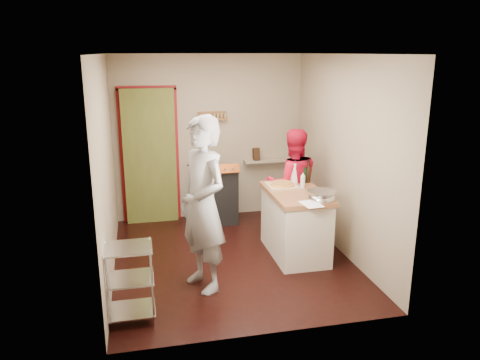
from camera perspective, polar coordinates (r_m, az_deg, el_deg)
The scene contains 10 objects.
floor at distance 6.24m, azimuth -1.04°, elevation -9.50°, with size 3.50×3.50×0.00m, color black.
back_wall at distance 7.50m, azimuth -8.62°, elevation 3.71°, with size 3.00×0.44×2.60m.
left_wall at distance 5.72m, azimuth -16.00°, elevation 1.38°, with size 0.04×3.50×2.60m, color gray.
right_wall at distance 6.28m, azimuth 12.46°, elevation 2.82°, with size 0.04×3.50×2.60m, color gray.
ceiling at distance 5.66m, azimuth -1.17°, elevation 15.22°, with size 3.00×3.50×0.02m, color white.
stove at distance 7.40m, azimuth -2.88°, elevation -1.75°, with size 0.60×0.63×1.00m.
wire_shelving at distance 4.87m, azimuth -13.35°, elevation -11.74°, with size 0.48×0.40×0.80m.
island at distance 6.23m, azimuth 6.79°, elevation -4.99°, with size 0.70×1.29×1.19m.
person_stripe at distance 5.18m, azimuth -4.56°, elevation -3.05°, with size 0.72×0.47×1.98m, color silver.
person_red at distance 6.70m, azimuth 6.42°, elevation -0.54°, with size 0.78×0.61×1.60m, color #B50C26.
Camera 1 is at (-1.11, -5.55, 2.63)m, focal length 35.00 mm.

